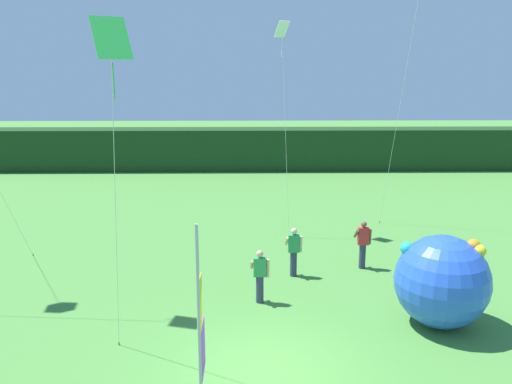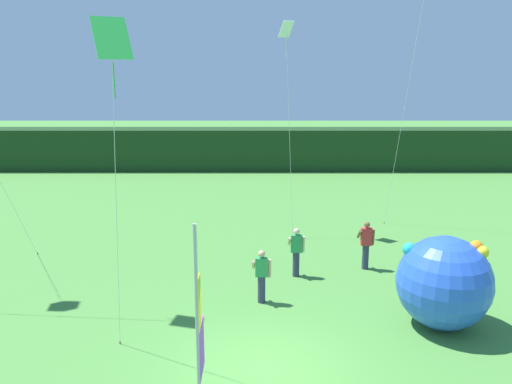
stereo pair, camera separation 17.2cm
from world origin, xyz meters
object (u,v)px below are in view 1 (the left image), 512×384
Objects in this scene: banner_flag at (201,326)px; person_mid_field at (363,243)px; person_near_banner at (260,275)px; person_far_left at (294,251)px; kite_green_diamond_3 at (112,54)px; kite_white_diamond_4 at (283,47)px; inflatable_balloon at (442,281)px.

banner_flag is 2.40× the size of person_mid_field.
person_near_banner is 2.27m from person_far_left.
person_mid_field is 2.49m from person_far_left.
person_mid_field is at bearing 41.49° from kite_green_diamond_3.
banner_flag is 0.47× the size of kite_white_diamond_4.
inflatable_balloon is (4.72, -1.42, 0.38)m from person_near_banner.
inflatable_balloon reaches higher than person_mid_field.
kite_white_diamond_4 is (4.07, 10.15, 0.60)m from kite_green_diamond_3.
inflatable_balloon is 9.78m from kite_green_diamond_3.
kite_green_diamond_3 reaches higher than person_near_banner.
person_near_banner is at bearing -120.41° from person_far_left.
banner_flag is at bearing -122.10° from person_mid_field.
person_far_left reaches higher than person_near_banner.
person_mid_field is 8.29m from kite_white_diamond_4.
kite_white_diamond_4 is at bearing 68.12° from kite_green_diamond_3.
kite_white_diamond_4 reaches higher than person_near_banner.
person_near_banner is 4.95m from inflatable_balloon.
banner_flag reaches higher than inflatable_balloon.
kite_white_diamond_4 is (2.27, 11.95, 5.59)m from banner_flag.
kite_green_diamond_3 is (-4.19, -5.19, 6.03)m from person_far_left.
kite_green_diamond_3 is (-6.59, -5.83, 6.01)m from person_mid_field.
kite_green_diamond_3 reaches higher than person_mid_field.
person_near_banner is at bearing 163.21° from inflatable_balloon.
person_mid_field is at bearing 106.08° from inflatable_balloon.
banner_flag is 6.99m from inflatable_balloon.
kite_white_diamond_4 is (-2.52, 4.31, 6.62)m from person_mid_field.
kite_green_diamond_3 is at bearing -166.92° from inflatable_balloon.
person_near_banner is 0.65× the size of inflatable_balloon.
kite_white_diamond_4 reaches higher than kite_green_diamond_3.
person_near_banner is 0.96× the size of person_mid_field.
banner_flag is 5.60m from kite_green_diamond_3.
inflatable_balloon is (1.16, -4.03, 0.34)m from person_mid_field.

